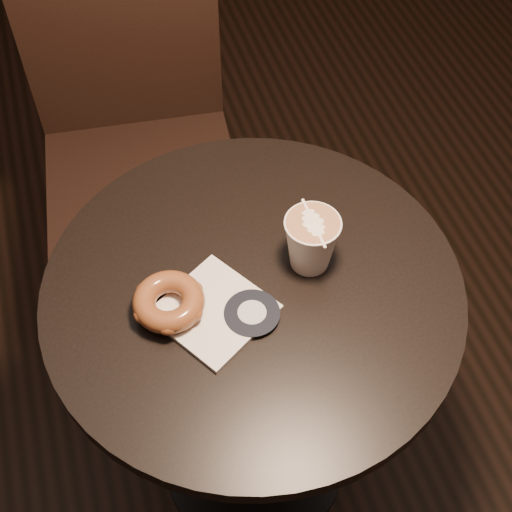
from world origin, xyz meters
name	(u,v)px	position (x,y,z in m)	size (l,w,h in m)	color
cafe_table	(253,346)	(0.00, 0.00, 0.55)	(0.70, 0.70, 0.75)	black
chair	(132,111)	(-0.09, 0.63, 0.62)	(0.48, 0.48, 1.11)	black
pastry_bag	(214,311)	(-0.07, -0.03, 0.75)	(0.16, 0.16, 0.01)	silver
doughnut	(169,302)	(-0.14, -0.01, 0.78)	(0.12, 0.12, 0.04)	brown
latte_cup	(311,243)	(0.11, 0.02, 0.80)	(0.09, 0.09, 0.10)	white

